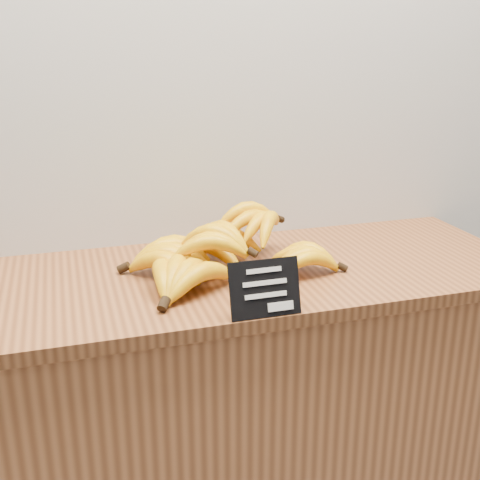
# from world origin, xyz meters

# --- Properties ---
(counter) EXTENTS (1.44, 0.50, 0.90)m
(counter) POSITION_xyz_m (0.09, 2.75, 0.45)
(counter) COLOR #AD6637
(counter) RESTS_ON ground
(counter_top) EXTENTS (1.42, 0.54, 0.03)m
(counter_top) POSITION_xyz_m (0.09, 2.75, 0.92)
(counter_top) COLOR brown
(counter_top) RESTS_ON counter
(chalkboard_sign) EXTENTS (0.14, 0.04, 0.11)m
(chalkboard_sign) POSITION_xyz_m (0.08, 2.50, 0.99)
(chalkboard_sign) COLOR black
(chalkboard_sign) RESTS_ON counter_top
(banana_pile) EXTENTS (0.52, 0.42, 0.12)m
(banana_pile) POSITION_xyz_m (0.04, 2.76, 0.98)
(banana_pile) COLOR #E9AF09
(banana_pile) RESTS_ON counter_top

